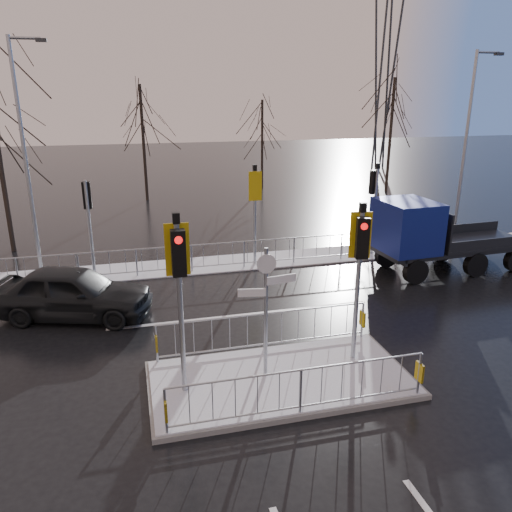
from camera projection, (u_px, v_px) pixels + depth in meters
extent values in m
plane|color=black|center=(280.00, 382.00, 11.55)|extent=(120.00, 120.00, 0.00)
cube|color=white|center=(216.00, 264.00, 19.47)|extent=(30.00, 2.00, 0.04)
cube|color=silver|center=(243.00, 315.00, 15.05)|extent=(8.00, 0.15, 0.01)
cube|color=slate|center=(280.00, 380.00, 11.53)|extent=(6.00, 3.00, 0.12)
cube|color=white|center=(280.00, 377.00, 11.51)|extent=(5.85, 2.85, 0.03)
cube|color=gold|center=(166.00, 409.00, 9.44)|extent=(0.05, 0.28, 0.42)
cube|color=gold|center=(419.00, 372.00, 10.71)|extent=(0.05, 0.28, 0.42)
cube|color=gold|center=(156.00, 342.00, 11.98)|extent=(0.05, 0.28, 0.42)
cube|color=gold|center=(362.00, 319.00, 13.25)|extent=(0.05, 0.28, 0.42)
cylinder|color=#9BA2A9|center=(181.00, 312.00, 10.41)|extent=(0.11, 0.11, 3.80)
cube|color=black|center=(179.00, 253.00, 9.82)|extent=(0.28, 0.22, 0.95)
cylinder|color=red|center=(178.00, 240.00, 9.63)|extent=(0.16, 0.04, 0.16)
cube|color=gold|center=(177.00, 249.00, 10.05)|extent=(0.50, 0.03, 1.10)
cube|color=black|center=(176.00, 218.00, 9.78)|extent=(0.14, 0.14, 0.22)
cylinder|color=#9BA2A9|center=(357.00, 289.00, 11.78)|extent=(0.11, 0.11, 3.70)
cube|color=black|center=(362.00, 238.00, 11.21)|extent=(0.33, 0.28, 0.95)
cylinder|color=red|center=(364.00, 226.00, 11.01)|extent=(0.16, 0.08, 0.16)
cube|color=gold|center=(360.00, 235.00, 11.45)|extent=(0.49, 0.16, 1.10)
cube|color=black|center=(363.00, 207.00, 11.17)|extent=(0.14, 0.14, 0.22)
cylinder|color=#9BA2A9|center=(266.00, 314.00, 11.15)|extent=(0.09, 0.09, 3.10)
cube|color=silver|center=(281.00, 279.00, 10.98)|extent=(0.70, 0.14, 0.18)
cube|color=silver|center=(252.00, 293.00, 10.90)|extent=(0.62, 0.15, 0.18)
cylinder|color=silver|center=(266.00, 264.00, 10.75)|extent=(0.44, 0.03, 0.44)
cylinder|color=#9BA2A9|center=(90.00, 230.00, 17.58)|extent=(0.11, 0.11, 3.50)
cube|color=black|center=(87.00, 195.00, 17.37)|extent=(0.28, 0.22, 0.95)
cylinder|color=red|center=(86.00, 186.00, 17.38)|extent=(0.16, 0.04, 0.16)
cylinder|color=#9BA2A9|center=(255.00, 218.00, 18.98)|extent=(0.11, 0.11, 3.60)
cube|color=black|center=(254.00, 185.00, 18.76)|extent=(0.28, 0.22, 0.95)
cylinder|color=red|center=(253.00, 176.00, 18.76)|extent=(0.16, 0.04, 0.16)
cube|color=gold|center=(255.00, 186.00, 18.52)|extent=(0.50, 0.03, 1.10)
cube|color=black|center=(255.00, 168.00, 18.38)|extent=(0.14, 0.14, 0.22)
cylinder|color=#9BA2A9|center=(374.00, 212.00, 20.17)|extent=(0.11, 0.11, 3.50)
cube|color=black|center=(374.00, 182.00, 19.95)|extent=(0.33, 0.28, 0.95)
cylinder|color=red|center=(372.00, 174.00, 19.95)|extent=(0.16, 0.08, 0.16)
cube|color=black|center=(378.00, 166.00, 19.59)|extent=(0.14, 0.14, 0.22)
imported|color=black|center=(73.00, 293.00, 14.69)|extent=(4.92, 3.15, 1.56)
cylinder|color=black|center=(416.00, 272.00, 17.40)|extent=(0.91, 0.32, 0.90)
cylinder|color=black|center=(387.00, 256.00, 19.11)|extent=(0.91, 0.32, 0.90)
cylinder|color=black|center=(475.00, 265.00, 18.11)|extent=(0.91, 0.32, 0.90)
cylinder|color=black|center=(442.00, 250.00, 19.83)|extent=(0.91, 0.32, 0.90)
cylinder|color=black|center=(480.00, 246.00, 20.33)|extent=(0.91, 0.32, 0.90)
cube|color=black|center=(452.00, 247.00, 18.73)|extent=(6.04, 2.37, 0.14)
cube|color=navy|center=(406.00, 226.00, 17.84)|extent=(1.91, 2.25, 1.80)
cube|color=black|center=(428.00, 214.00, 17.98)|extent=(0.13, 1.80, 0.99)
cube|color=#2D3033|center=(390.00, 254.00, 18.00)|extent=(0.21, 2.07, 0.32)
cube|color=black|center=(474.00, 241.00, 18.97)|extent=(4.07, 2.36, 0.11)
cube|color=black|center=(433.00, 227.00, 18.20)|extent=(0.18, 2.16, 1.35)
cylinder|color=black|center=(0.00, 164.00, 20.04)|extent=(0.20, 0.20, 7.36)
cylinder|color=black|center=(144.00, 144.00, 30.27)|extent=(0.19, 0.19, 6.90)
cylinder|color=black|center=(262.00, 145.00, 34.14)|extent=(0.16, 0.16, 5.98)
cylinder|color=black|center=(390.00, 136.00, 33.05)|extent=(0.20, 0.20, 7.36)
cylinder|color=#9BA2A9|center=(464.00, 154.00, 20.61)|extent=(0.14, 0.14, 8.00)
cylinder|color=#9BA2A9|center=(488.00, 52.00, 19.52)|extent=(1.00, 0.10, 0.10)
cube|color=#2D3033|center=(499.00, 54.00, 19.65)|extent=(0.35, 0.18, 0.12)
cylinder|color=#9BA2A9|center=(26.00, 161.00, 17.50)|extent=(0.14, 0.14, 8.20)
cylinder|color=#9BA2A9|center=(25.00, 38.00, 16.37)|extent=(1.00, 0.10, 0.10)
cube|color=#2D3033|center=(41.00, 40.00, 16.51)|extent=(0.35, 0.18, 0.12)
cylinder|color=#2D3033|center=(389.00, 47.00, 41.01)|extent=(1.18, 1.18, 19.97)
cylinder|color=#2D3033|center=(376.00, 47.00, 40.73)|extent=(1.18, 1.18, 19.97)
cylinder|color=#2D3033|center=(397.00, 46.00, 39.91)|extent=(1.18, 1.18, 19.97)
cylinder|color=#2D3033|center=(383.00, 45.00, 39.62)|extent=(1.18, 1.18, 19.97)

